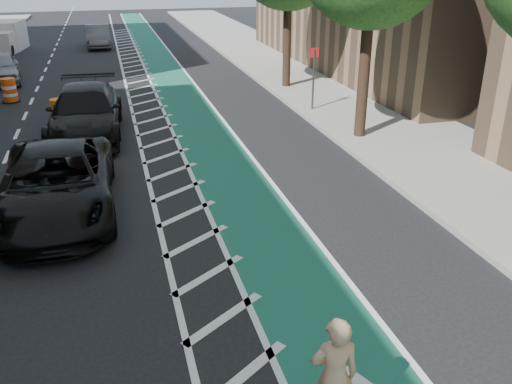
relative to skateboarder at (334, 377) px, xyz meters
name	(u,v)px	position (x,y,z in m)	size (l,w,h in m)	color
ground	(133,334)	(-2.30, 2.71, -0.94)	(120.00, 120.00, 0.00)	black
bike_lane	(205,137)	(0.70, 12.71, -0.93)	(2.00, 90.00, 0.01)	#185543
buffer_strip	(161,140)	(-0.80, 12.71, -0.93)	(1.40, 90.00, 0.01)	silver
sidewalk_right	(380,121)	(7.20, 12.71, -0.86)	(5.00, 90.00, 0.15)	gray
curb_right	(317,126)	(4.75, 12.71, -0.86)	(0.12, 90.00, 0.16)	gray
sign_post	(313,78)	(5.30, 14.71, 0.41)	(0.35, 0.08, 2.47)	#4C4C4C
skateboarder	(334,377)	(0.00, 0.00, 0.00)	(0.62, 0.40, 1.69)	tan
suv_near	(56,183)	(-3.68, 7.73, -0.16)	(2.57, 5.57, 1.55)	black
suv_far	(85,112)	(-3.12, 13.87, -0.12)	(2.29, 5.64, 1.64)	black
car_silver	(0,68)	(-7.24, 23.85, -0.22)	(1.69, 4.21, 1.43)	gray
car_grey	(98,36)	(-2.65, 34.20, -0.22)	(1.52, 4.35, 1.43)	#5A595E
box_truck	(5,38)	(-8.46, 34.21, -0.11)	(2.40, 4.49, 1.79)	white
barrel_b	(59,113)	(-4.10, 15.46, -0.49)	(0.70, 0.70, 0.96)	#FF610D
barrel_c	(10,91)	(-6.30, 19.57, -0.47)	(0.73, 0.73, 0.99)	#FD4E0D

